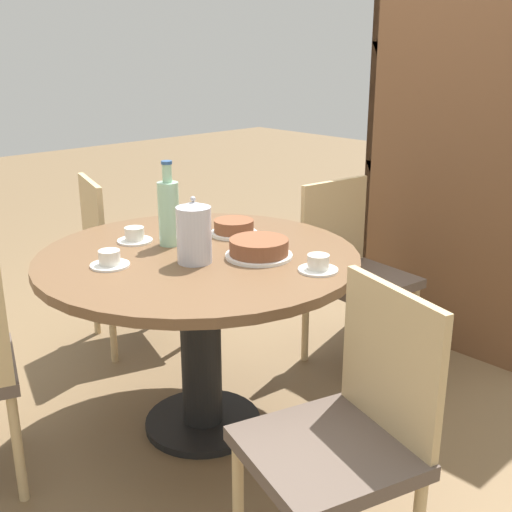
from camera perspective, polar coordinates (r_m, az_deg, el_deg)
The scene contains 14 objects.
ground_plane at distance 2.71m, azimuth -4.70°, elevation -14.72°, with size 14.00×14.00×0.00m, color brown.
dining_table at distance 2.44m, azimuth -5.05°, elevation -3.29°, with size 1.20×1.20×0.73m.
chair_a at distance 1.82m, azimuth 7.99°, elevation -15.32°, with size 0.52×0.52×0.87m.
chair_b at distance 3.05m, azimuth 8.55°, elevation -1.11°, with size 0.46×0.46×0.87m.
chair_c at distance 3.26m, azimuth -11.73°, elevation -0.03°, with size 0.52×0.52×0.87m.
bookshelf at distance 3.30m, azimuth 17.94°, elevation 7.08°, with size 1.00×0.28×1.78m.
coffee_pot at distance 2.26m, azimuth -5.53°, elevation 2.09°, with size 0.12×0.12×0.24m.
water_bottle at distance 2.47m, azimuth -7.77°, elevation 3.97°, with size 0.08×0.08×0.33m.
cake_main at distance 2.33m, azimuth 0.26°, elevation 0.67°, with size 0.25×0.25×0.07m.
cake_second at distance 2.61m, azimuth -1.98°, elevation 2.53°, with size 0.19×0.19×0.06m.
cup_a at distance 2.56m, azimuth -10.74°, elevation 1.76°, with size 0.14×0.14×0.06m.
cup_b at distance 2.29m, azimuth -12.88°, elevation -0.35°, with size 0.14×0.14×0.06m.
cup_c at distance 2.20m, azimuth 5.55°, elevation -0.77°, with size 0.14×0.14×0.06m.
plate_stack at distance 2.72m, azimuth -6.22°, elevation 2.99°, with size 0.19×0.19×0.05m.
Camera 1 is at (1.79, -1.40, 1.47)m, focal length 45.00 mm.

